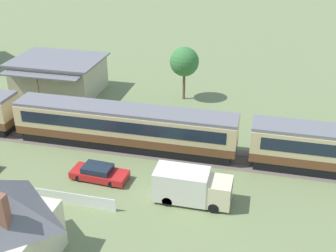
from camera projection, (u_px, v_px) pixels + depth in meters
name	position (u px, v px, depth m)	size (l,w,h in m)	color
passenger_train	(247.00, 139.00, 36.57)	(87.23, 3.08, 3.99)	brown
station_building	(59.00, 75.00, 51.05)	(10.50, 9.06, 4.25)	#BCB293
parked_car_red	(99.00, 173.00, 34.77)	(4.82, 2.14, 1.24)	red
delivery_truck_cream	(191.00, 186.00, 31.79)	(5.86, 2.28, 2.61)	beige
yard_tree_0	(184.00, 62.00, 48.01)	(3.36, 3.36, 6.28)	brown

